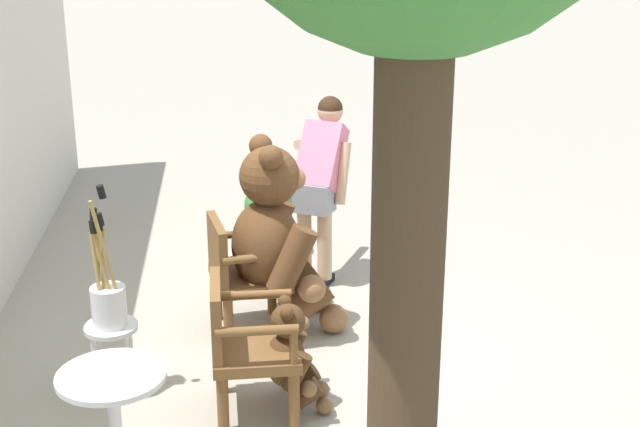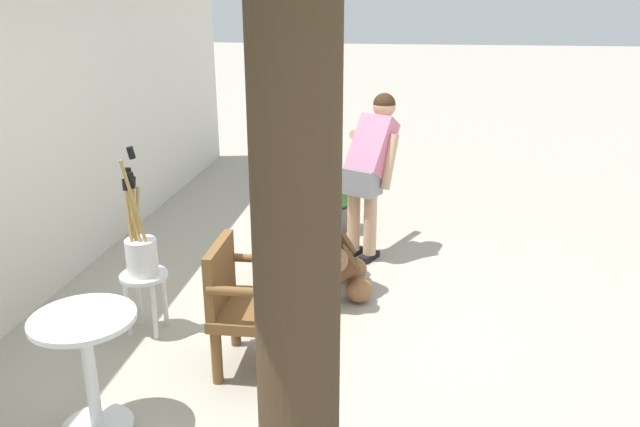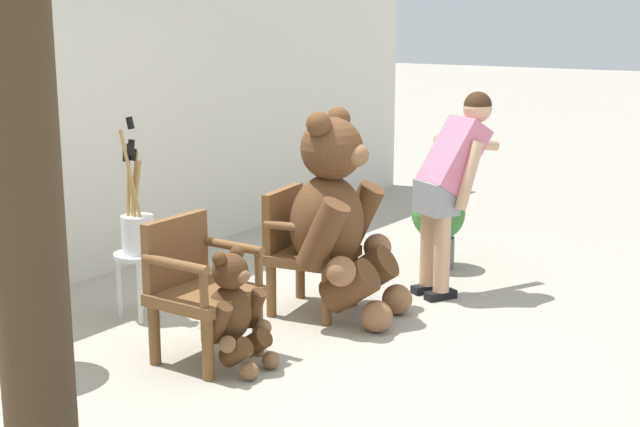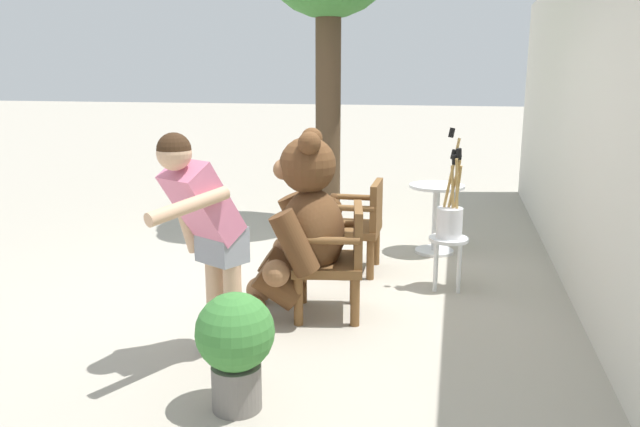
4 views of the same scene
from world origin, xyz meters
The scene contains 10 objects.
ground_plane centered at (0.00, 0.00, 0.00)m, with size 60.00×60.00×0.00m, color #A8A091.
wooden_chair_left centered at (-0.56, 0.47, 0.46)m, with size 0.57×0.53×0.86m.
wooden_chair_right centered at (0.55, 0.47, 0.46)m, with size 0.64×0.61×0.86m.
teddy_bear_large centered at (0.57, 0.21, 0.70)m, with size 0.88×0.88×1.43m.
teddy_bear_small centered at (-0.56, 0.19, 0.35)m, with size 0.43×0.41×0.72m.
person_visitor centered at (1.46, -0.20, 0.90)m, with size 0.88×0.51×1.50m.
white_stool centered at (-0.23, 1.31, 0.36)m, with size 0.34×0.34×0.46m.
brush_bucket centered at (-0.23, 1.31, 0.65)m, with size 0.22×0.22×0.94m.
round_side_table centered at (-1.33, 1.16, 0.45)m, with size 0.56×0.56×0.72m.
potted_plant centered at (2.04, 0.20, 0.40)m, with size 0.44×0.44×0.68m.
Camera 1 is at (-5.40, 0.52, 2.95)m, focal length 50.00 mm.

